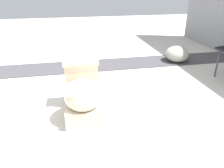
% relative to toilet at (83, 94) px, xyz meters
% --- Properties ---
extents(ground_plane, '(14.00, 14.00, 0.00)m').
position_rel_toilet_xyz_m(ground_plane, '(-0.07, -0.11, -0.22)').
color(ground_plane, beige).
extents(gravel_strip, '(0.56, 8.00, 0.01)m').
position_rel_toilet_xyz_m(gravel_strip, '(-1.39, 0.39, -0.21)').
color(gravel_strip, '#423F44').
rests_on(gravel_strip, ground).
extents(toilet, '(0.65, 0.41, 0.52)m').
position_rel_toilet_xyz_m(toilet, '(0.00, 0.00, 0.00)').
color(toilet, beige).
rests_on(toilet, ground).
extents(boulder_near, '(0.45, 0.44, 0.27)m').
position_rel_toilet_xyz_m(boulder_near, '(-1.32, 1.70, -0.09)').
color(boulder_near, '#ADA899').
rests_on(boulder_near, ground).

